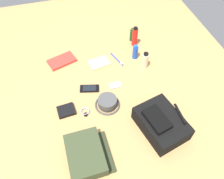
{
  "coord_description": "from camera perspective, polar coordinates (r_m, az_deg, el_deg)",
  "views": [
    {
      "loc": [
        0.91,
        -0.25,
        1.25
      ],
      "look_at": [
        0.0,
        0.0,
        0.04
      ],
      "focal_mm": 36.02,
      "sensor_mm": 36.0,
      "label": 1
    }
  ],
  "objects": [
    {
      "name": "ground_plane",
      "position": [
        1.57,
        0.0,
        -1.17
      ],
      "size": [
        2.64,
        2.02,
        0.02
      ],
      "primitive_type": "cube",
      "color": "tan",
      "rests_on": "ground"
    },
    {
      "name": "backpack",
      "position": [
        1.4,
        12.32,
        -8.38
      ],
      "size": [
        0.35,
        0.29,
        0.14
      ],
      "color": "black",
      "rests_on": "ground_plane"
    },
    {
      "name": "toiletry_pouch",
      "position": [
        1.31,
        -6.54,
        -16.07
      ],
      "size": [
        0.27,
        0.25,
        0.08
      ],
      "color": "#384228",
      "rests_on": "ground_plane"
    },
    {
      "name": "bucket_hat",
      "position": [
        1.48,
        -1.17,
        -3.34
      ],
      "size": [
        0.17,
        0.17,
        0.06
      ],
      "color": "#4A4A4A",
      "rests_on": "ground_plane"
    },
    {
      "name": "shampoo_bottle",
      "position": [
        1.94,
        5.24,
        13.66
      ],
      "size": [
        0.05,
        0.05,
        0.11
      ],
      "color": "#19471E",
      "rests_on": "ground_plane"
    },
    {
      "name": "sunscreen_spray",
      "position": [
        1.87,
        5.81,
        13.2
      ],
      "size": [
        0.04,
        0.04,
        0.17
      ],
      "color": "red",
      "rests_on": "ground_plane"
    },
    {
      "name": "deodorant_spray",
      "position": [
        1.77,
        5.92,
        9.43
      ],
      "size": [
        0.04,
        0.04,
        0.12
      ],
      "color": "blue",
      "rests_on": "ground_plane"
    },
    {
      "name": "lotion_bottle",
      "position": [
        1.7,
        8.38,
        7.3
      ],
      "size": [
        0.05,
        0.05,
        0.14
      ],
      "color": "beige",
      "rests_on": "ground_plane"
    },
    {
      "name": "paperback_novel",
      "position": [
        1.8,
        -12.6,
        7.1
      ],
      "size": [
        0.18,
        0.23,
        0.02
      ],
      "color": "red",
      "rests_on": "ground_plane"
    },
    {
      "name": "cell_phone",
      "position": [
        1.59,
        -5.74,
        0.25
      ],
      "size": [
        0.09,
        0.14,
        0.01
      ],
      "color": "black",
      "rests_on": "ground_plane"
    },
    {
      "name": "media_player",
      "position": [
        1.6,
        0.84,
        1.1
      ],
      "size": [
        0.05,
        0.09,
        0.01
      ],
      "color": "#B7B7BC",
      "rests_on": "ground_plane"
    },
    {
      "name": "wristwatch",
      "position": [
        1.48,
        -6.85,
        -5.61
      ],
      "size": [
        0.07,
        0.06,
        0.01
      ],
      "color": "#99999E",
      "rests_on": "ground_plane"
    },
    {
      "name": "toothbrush",
      "position": [
        1.77,
        1.38,
        7.55
      ],
      "size": [
        0.16,
        0.06,
        0.02
      ],
      "color": "blue",
      "rests_on": "ground_plane"
    },
    {
      "name": "wallet",
      "position": [
        1.5,
        -11.56,
        -5.27
      ],
      "size": [
        0.1,
        0.12,
        0.02
      ],
      "primitive_type": "cube",
      "rotation": [
        0.0,
        0.0,
        0.08
      ],
      "color": "black",
      "rests_on": "ground_plane"
    },
    {
      "name": "notepad",
      "position": [
        1.75,
        -3.3,
        6.74
      ],
      "size": [
        0.14,
        0.17,
        0.02
      ],
      "primitive_type": "cube",
      "rotation": [
        0.0,
        0.0,
        0.19
      ],
      "color": "beige",
      "rests_on": "ground_plane"
    }
  ]
}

